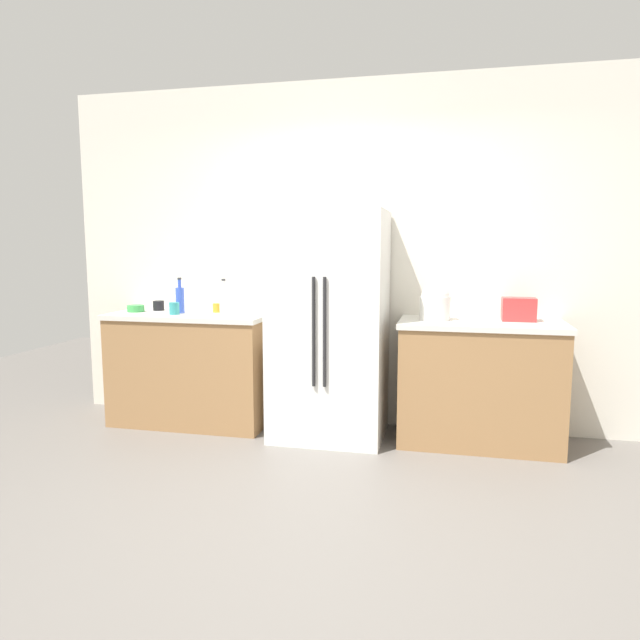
{
  "coord_description": "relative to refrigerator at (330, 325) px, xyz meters",
  "views": [
    {
      "loc": [
        0.67,
        -2.93,
        1.48
      ],
      "look_at": [
        -0.09,
        0.41,
        1.03
      ],
      "focal_mm": 31.91,
      "sensor_mm": 36.0,
      "label": 1
    }
  ],
  "objects": [
    {
      "name": "kitchen_back_panel",
      "position": [
        0.22,
        0.42,
        0.52
      ],
      "size": [
        5.13,
        0.1,
        2.8
      ],
      "primitive_type": "cube",
      "color": "silver",
      "rests_on": "ground_plane"
    },
    {
      "name": "bottle_a",
      "position": [
        -0.89,
        0.06,
        0.17
      ],
      "size": [
        0.07,
        0.07,
        0.29
      ],
      "color": "white",
      "rests_on": "counter_left"
    },
    {
      "name": "refrigerator",
      "position": [
        0.0,
        0.0,
        0.0
      ],
      "size": [
        0.85,
        0.72,
        1.75
      ],
      "color": "white",
      "rests_on": "ground_plane"
    },
    {
      "name": "cup_c",
      "position": [
        -1.0,
        0.18,
        0.09
      ],
      "size": [
        0.08,
        0.08,
        0.07
      ],
      "primitive_type": "cylinder",
      "color": "orange",
      "rests_on": "counter_left"
    },
    {
      "name": "counter_left",
      "position": [
        -1.19,
        0.07,
        -0.41
      ],
      "size": [
        1.32,
        0.61,
        0.93
      ],
      "color": "#9E7247",
      "rests_on": "ground_plane"
    },
    {
      "name": "cup_b",
      "position": [
        -1.55,
        0.2,
        0.1
      ],
      "size": [
        0.09,
        0.09,
        0.08
      ],
      "primitive_type": "cylinder",
      "color": "black",
      "rests_on": "counter_left"
    },
    {
      "name": "cup_a",
      "position": [
        -1.28,
        -0.04,
        0.1
      ],
      "size": [
        0.08,
        0.08,
        0.1
      ],
      "primitive_type": "cylinder",
      "color": "teal",
      "rests_on": "counter_left"
    },
    {
      "name": "bottle_b",
      "position": [
        -1.28,
        0.08,
        0.17
      ],
      "size": [
        0.07,
        0.07,
        0.29
      ],
      "color": "blue",
      "rests_on": "counter_left"
    },
    {
      "name": "toaster",
      "position": [
        1.4,
        0.16,
        0.14
      ],
      "size": [
        0.24,
        0.16,
        0.17
      ],
      "primitive_type": "cube",
      "color": "red",
      "rests_on": "counter_right"
    },
    {
      "name": "ground_plane",
      "position": [
        0.22,
        -1.32,
        -0.87
      ],
      "size": [
        10.26,
        10.26,
        0.0
      ],
      "primitive_type": "plane",
      "color": "slate"
    },
    {
      "name": "rice_cooker",
      "position": [
        0.79,
        0.07,
        0.19
      ],
      "size": [
        0.23,
        0.23,
        0.28
      ],
      "color": "white",
      "rests_on": "counter_right"
    },
    {
      "name": "counter_right",
      "position": [
        1.13,
        0.07,
        -0.41
      ],
      "size": [
        1.2,
        0.61,
        0.93
      ],
      "color": "#9E7247",
      "rests_on": "ground_plane"
    },
    {
      "name": "bowl_a",
      "position": [
        -1.68,
        0.06,
        0.08
      ],
      "size": [
        0.14,
        0.14,
        0.06
      ],
      "primitive_type": "cylinder",
      "color": "green",
      "rests_on": "counter_left"
    }
  ]
}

